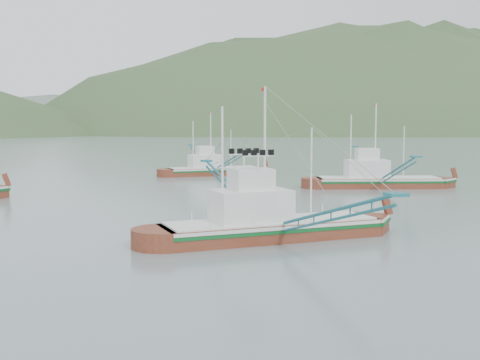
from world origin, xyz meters
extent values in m
plane|color=slate|center=(0.00, 0.00, 0.00)|extent=(1200.00, 1200.00, 0.00)
cube|color=maroon|center=(0.91, 1.93, 0.18)|extent=(13.67, 5.32, 1.78)
cube|color=silver|center=(0.91, 1.93, 0.93)|extent=(13.42, 5.35, 0.20)
cube|color=#0C5521|center=(0.91, 1.93, 0.71)|extent=(13.42, 5.37, 0.20)
cube|color=silver|center=(0.91, 1.93, 1.11)|extent=(12.99, 5.05, 0.11)
cube|color=silver|center=(-0.41, 1.75, 2.04)|extent=(4.78, 3.42, 1.95)
cube|color=silver|center=(-0.41, 1.75, 3.64)|extent=(2.55, 2.25, 1.24)
cylinder|color=white|center=(0.47, 1.87, 5.06)|extent=(0.14, 0.14, 7.99)
cylinder|color=white|center=(-2.17, 1.51, 4.46)|extent=(0.12, 0.12, 6.79)
cylinder|color=white|center=(3.55, 2.29, 3.86)|extent=(0.11, 0.11, 5.59)
cube|color=maroon|center=(20.78, 27.06, 0.18)|extent=(13.77, 6.27, 1.78)
cube|color=silver|center=(20.78, 27.06, 0.93)|extent=(13.52, 6.28, 0.20)
cube|color=#0C5521|center=(20.78, 27.06, 0.71)|extent=(13.53, 6.30, 0.20)
cube|color=silver|center=(20.78, 27.06, 1.11)|extent=(13.08, 5.95, 0.11)
cube|color=silver|center=(19.48, 27.34, 2.04)|extent=(4.94, 3.71, 1.95)
cube|color=silver|center=(19.48, 27.34, 3.64)|extent=(2.67, 2.39, 1.24)
cylinder|color=white|center=(20.35, 27.15, 5.06)|extent=(0.14, 0.14, 7.99)
cylinder|color=white|center=(17.74, 27.71, 4.46)|extent=(0.12, 0.12, 6.79)
cylinder|color=white|center=(23.39, 26.50, 3.86)|extent=(0.11, 0.11, 5.59)
cube|color=maroon|center=(6.68, 47.09, 0.16)|extent=(12.64, 4.76, 1.64)
cube|color=silver|center=(6.68, 47.09, 0.86)|extent=(12.41, 4.80, 0.18)
cube|color=#0C5521|center=(6.68, 47.09, 0.66)|extent=(12.41, 4.81, 0.18)
cube|color=silver|center=(6.68, 47.09, 1.03)|extent=(12.01, 4.52, 0.10)
cube|color=silver|center=(5.45, 46.95, 1.89)|extent=(4.40, 3.11, 1.81)
cube|color=silver|center=(5.45, 46.95, 3.37)|extent=(2.34, 2.06, 1.15)
cylinder|color=white|center=(6.27, 47.04, 4.69)|extent=(0.13, 0.13, 7.40)
cylinder|color=white|center=(3.82, 46.75, 4.13)|extent=(0.12, 0.12, 6.29)
cylinder|color=white|center=(9.12, 47.39, 3.58)|extent=(0.10, 0.10, 5.18)
ellipsoid|color=#354E28|center=(240.00, 430.00, 0.00)|extent=(684.00, 432.00, 306.00)
ellipsoid|color=slate|center=(30.00, 560.00, 0.00)|extent=(960.00, 400.00, 240.00)
camera|label=1|loc=(-9.55, -32.04, 6.86)|focal=45.00mm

